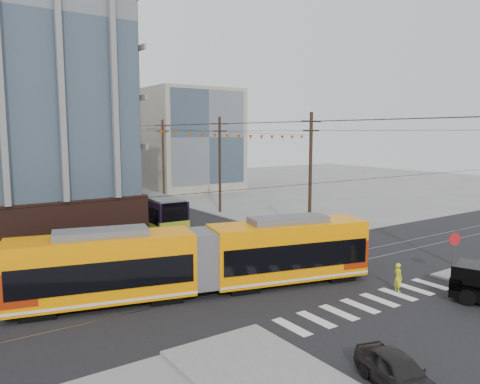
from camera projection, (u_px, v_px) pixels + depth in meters
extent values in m
plane|color=slate|center=(330.00, 288.00, 27.97)|extent=(160.00, 160.00, 0.00)
cube|color=gray|center=(187.00, 140.00, 75.19)|extent=(14.00, 14.00, 16.00)
cube|color=#8C99A5|center=(148.00, 144.00, 92.80)|extent=(16.00, 16.00, 14.00)
cylinder|color=black|center=(124.00, 155.00, 77.84)|extent=(0.30, 0.30, 11.00)
imported|color=black|center=(398.00, 372.00, 16.86)|extent=(2.65, 4.25, 1.35)
imported|color=#A2A3A5|center=(159.00, 244.00, 35.53)|extent=(3.59, 5.28, 1.65)
imported|color=silver|center=(124.00, 235.00, 39.70)|extent=(2.12, 4.49, 1.26)
imported|color=slate|center=(108.00, 222.00, 44.95)|extent=(3.89, 5.15, 1.30)
imported|color=yellow|center=(398.00, 277.00, 27.31)|extent=(0.55, 0.70, 1.70)
cube|color=slate|center=(311.00, 233.00, 41.18)|extent=(2.03, 4.34, 0.85)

